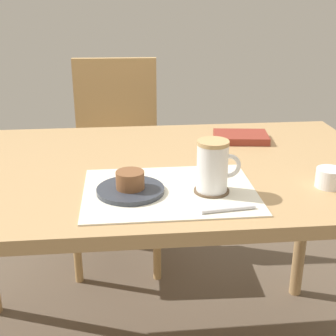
# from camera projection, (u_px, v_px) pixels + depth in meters

# --- Properties ---
(dining_table) EXTENTS (1.38, 0.82, 0.76)m
(dining_table) POSITION_uv_depth(u_px,v_px,m) (154.00, 188.00, 1.40)
(dining_table) COLOR tan
(dining_table) RESTS_ON ground_plane
(wooden_chair) EXTENTS (0.44, 0.44, 0.94)m
(wooden_chair) POSITION_uv_depth(u_px,v_px,m) (117.00, 155.00, 2.19)
(wooden_chair) COLOR tan
(wooden_chair) RESTS_ON ground_plane
(placemat) EXTENTS (0.44, 0.33, 0.00)m
(placemat) POSITION_uv_depth(u_px,v_px,m) (170.00, 191.00, 1.20)
(placemat) COLOR silver
(placemat) RESTS_ON dining_table
(pastry_plate) EXTENTS (0.17, 0.17, 0.01)m
(pastry_plate) POSITION_uv_depth(u_px,v_px,m) (130.00, 190.00, 1.18)
(pastry_plate) COLOR #333842
(pastry_plate) RESTS_ON placemat
(pastry) EXTENTS (0.07, 0.07, 0.04)m
(pastry) POSITION_uv_depth(u_px,v_px,m) (130.00, 180.00, 1.17)
(pastry) COLOR brown
(pastry) RESTS_ON pastry_plate
(coffee_coaster) EXTENTS (0.09, 0.09, 0.00)m
(coffee_coaster) POSITION_uv_depth(u_px,v_px,m) (211.00, 191.00, 1.19)
(coffee_coaster) COLOR brown
(coffee_coaster) RESTS_ON placemat
(coffee_mug) EXTENTS (0.11, 0.08, 0.13)m
(coffee_mug) POSITION_uv_depth(u_px,v_px,m) (213.00, 166.00, 1.16)
(coffee_mug) COLOR white
(coffee_mug) RESTS_ON coffee_coaster
(teaspoon) EXTENTS (0.13, 0.02, 0.01)m
(teaspoon) POSITION_uv_depth(u_px,v_px,m) (229.00, 209.00, 1.08)
(teaspoon) COLOR silver
(teaspoon) RESTS_ON placemat
(sugar_bowl) EXTENTS (0.07, 0.07, 0.05)m
(sugar_bowl) POSITION_uv_depth(u_px,v_px,m) (329.00, 178.00, 1.22)
(sugar_bowl) COLOR white
(sugar_bowl) RESTS_ON dining_table
(small_book) EXTENTS (0.19, 0.15, 0.02)m
(small_book) POSITION_uv_depth(u_px,v_px,m) (241.00, 137.00, 1.59)
(small_book) COLOR maroon
(small_book) RESTS_ON dining_table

